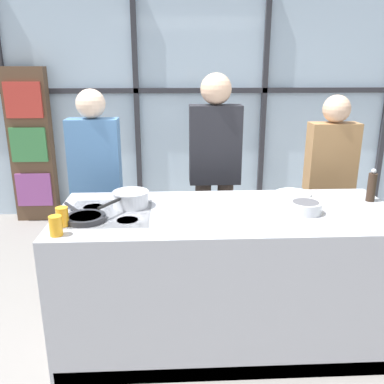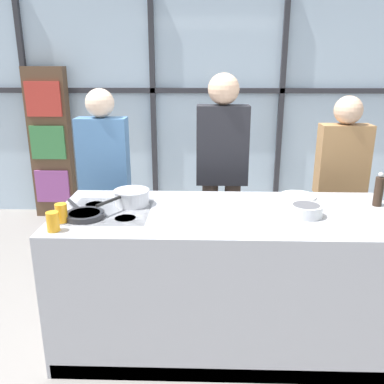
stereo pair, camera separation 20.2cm
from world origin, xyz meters
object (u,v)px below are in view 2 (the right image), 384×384
at_px(spectator_far_left, 105,175).
at_px(saucepan, 131,197).
at_px(spectator_center_right, 340,180).
at_px(frying_pan, 84,214).
at_px(spectator_center_left, 222,167).
at_px(juice_glass_far, 61,213).
at_px(white_plate, 298,196).
at_px(pepper_grinder, 379,191).
at_px(mixing_bowl, 306,210).
at_px(juice_glass_near, 53,222).

bearing_deg(spectator_far_left, saucepan, 116.24).
xyz_separation_m(spectator_center_right, frying_pan, (-1.87, -0.96, 0.04)).
height_order(spectator_center_right, frying_pan, spectator_center_right).
relative_size(spectator_far_left, frying_pan, 4.27).
relative_size(spectator_center_left, frying_pan, 4.58).
height_order(spectator_center_left, juice_glass_far, spectator_center_left).
bearing_deg(frying_pan, spectator_far_left, 96.00).
height_order(spectator_far_left, saucepan, spectator_far_left).
xyz_separation_m(white_plate, pepper_grinder, (0.49, -0.17, 0.10)).
bearing_deg(saucepan, mixing_bowl, -9.13).
distance_m(spectator_center_left, juice_glass_far, 1.44).
distance_m(white_plate, juice_glass_far, 1.60).
bearing_deg(pepper_grinder, juice_glass_near, -166.17).
distance_m(juice_glass_near, juice_glass_far, 0.14).
height_order(frying_pan, juice_glass_near, juice_glass_near).
xyz_separation_m(spectator_center_left, juice_glass_near, (-0.99, -1.18, -0.03)).
relative_size(white_plate, juice_glass_near, 2.24).
distance_m(spectator_center_right, juice_glass_far, 2.24).
height_order(spectator_far_left, juice_glass_near, spectator_far_left).
height_order(spectator_center_right, saucepan, spectator_center_right).
bearing_deg(pepper_grinder, saucepan, -178.96).
xyz_separation_m(spectator_center_right, juice_glass_far, (-1.98, -1.04, 0.08)).
xyz_separation_m(white_plate, juice_glass_near, (-1.51, -0.66, 0.05)).
relative_size(spectator_center_right, pepper_grinder, 6.98).
distance_m(spectator_center_right, frying_pan, 2.10).
bearing_deg(frying_pan, white_plate, 17.42).
bearing_deg(spectator_center_right, spectator_center_left, 0.00).
bearing_deg(juice_glass_near, frying_pan, 63.71).
height_order(spectator_center_right, white_plate, spectator_center_right).
relative_size(spectator_center_right, saucepan, 4.04).
xyz_separation_m(saucepan, pepper_grinder, (1.64, 0.03, 0.05)).
bearing_deg(frying_pan, juice_glass_far, -143.07).
bearing_deg(spectator_center_left, mixing_bowl, 118.32).
distance_m(spectator_center_left, frying_pan, 1.31).
bearing_deg(mixing_bowl, spectator_center_right, 60.79).
bearing_deg(pepper_grinder, juice_glass_far, -170.01).
relative_size(spectator_far_left, juice_glass_far, 14.66).
xyz_separation_m(spectator_far_left, white_plate, (1.50, -0.52, -0.01)).
bearing_deg(frying_pan, saucepan, 43.41).
distance_m(spectator_center_left, white_plate, 0.74).
bearing_deg(spectator_center_left, frying_pan, 47.27).
distance_m(white_plate, mixing_bowl, 0.38).
relative_size(pepper_grinder, juice_glass_near, 2.03).
xyz_separation_m(white_plate, mixing_bowl, (-0.04, -0.38, 0.03)).
xyz_separation_m(frying_pan, juice_glass_near, (-0.11, -0.22, 0.04)).
xyz_separation_m(spectator_center_right, white_plate, (-0.47, -0.52, 0.03)).
distance_m(saucepan, mixing_bowl, 1.13).
height_order(spectator_far_left, mixing_bowl, spectator_far_left).
bearing_deg(white_plate, juice_glass_near, -156.34).
relative_size(frying_pan, white_plate, 1.53).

